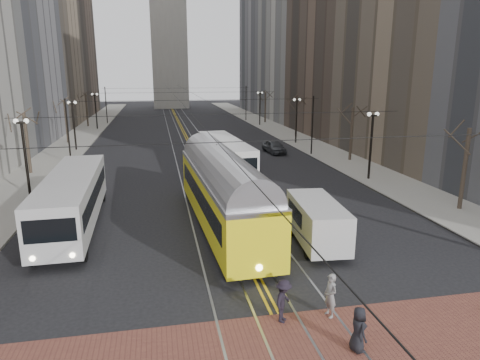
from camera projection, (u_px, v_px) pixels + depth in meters
name	position (u px, v px, depth m)	size (l,w,h in m)	color
ground	(269.00, 301.00, 17.46)	(260.00, 260.00, 0.00)	black
sidewalk_left	(75.00, 141.00, 57.47)	(5.00, 140.00, 0.15)	gray
sidewalk_right	(289.00, 135.00, 63.06)	(5.00, 140.00, 0.15)	gray
streetcar_rails	(187.00, 139.00, 60.28)	(4.80, 130.00, 0.02)	gray
centre_lines	(187.00, 139.00, 60.28)	(0.42, 130.00, 0.01)	gold
building_left_far	(48.00, 19.00, 89.66)	(16.00, 20.00, 40.00)	brown
building_right_mid	(360.00, 16.00, 61.84)	(16.00, 20.00, 34.00)	brown
building_right_far	(282.00, 24.00, 99.17)	(16.00, 20.00, 40.00)	slate
lamp_posts	(198.00, 135.00, 44.13)	(27.60, 57.20, 5.60)	black
street_trees	(193.00, 127.00, 50.32)	(31.68, 53.28, 5.60)	#382D23
trolley_wires	(193.00, 120.00, 49.68)	(25.96, 120.00, 6.60)	black
transit_bus	(73.00, 202.00, 25.47)	(2.68, 12.85, 3.21)	beige
streetcar	(223.00, 198.00, 25.49)	(2.86, 15.42, 3.64)	#FFF116
rear_bus	(225.00, 157.00, 38.71)	(2.70, 12.40, 3.23)	white
cargo_van	(317.00, 224.00, 22.80)	(2.13, 5.53, 2.44)	silver
sedan_grey	(274.00, 147.00, 49.55)	(1.76, 4.38, 1.49)	#404448
sedan_silver	(234.00, 150.00, 47.49)	(1.62, 4.64, 1.53)	#A1A4A8
pedestrian_a	(358.00, 329.00, 14.18)	(0.77, 0.50, 1.58)	black
pedestrian_b	(330.00, 295.00, 16.19)	(0.63, 0.41, 1.73)	gray
pedestrian_d	(283.00, 301.00, 15.85)	(1.08, 0.62, 1.67)	black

